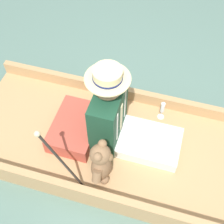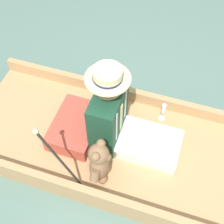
% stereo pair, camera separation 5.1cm
% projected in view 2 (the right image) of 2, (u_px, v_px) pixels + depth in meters
% --- Properties ---
extents(ground_plane, '(16.00, 16.00, 0.00)m').
position_uv_depth(ground_plane, '(129.00, 154.00, 2.91)').
color(ground_plane, slate).
extents(punt_boat, '(1.15, 3.00, 0.26)m').
position_uv_depth(punt_boat, '(129.00, 150.00, 2.85)').
color(punt_boat, tan).
rests_on(punt_boat, ground_plane).
extents(seat_cushion, '(0.55, 0.39, 0.16)m').
position_uv_depth(seat_cushion, '(76.00, 127.00, 2.84)').
color(seat_cushion, '#B24738').
rests_on(seat_cushion, punt_boat).
extents(seated_person, '(0.44, 0.82, 0.87)m').
position_uv_depth(seated_person, '(119.00, 118.00, 2.60)').
color(seated_person, white).
rests_on(seated_person, punt_boat).
extents(teddy_bear, '(0.32, 0.19, 0.46)m').
position_uv_depth(teddy_bear, '(100.00, 163.00, 2.48)').
color(teddy_bear, '#846042').
rests_on(teddy_bear, punt_boat).
extents(wine_glass, '(0.06, 0.06, 0.21)m').
position_uv_depth(wine_glass, '(163.00, 110.00, 2.89)').
color(wine_glass, silver).
rests_on(wine_glass, punt_boat).
extents(walking_cane, '(0.04, 0.31, 0.72)m').
position_uv_depth(walking_cane, '(56.00, 155.00, 2.28)').
color(walking_cane, '#2D2823').
rests_on(walking_cane, punt_boat).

